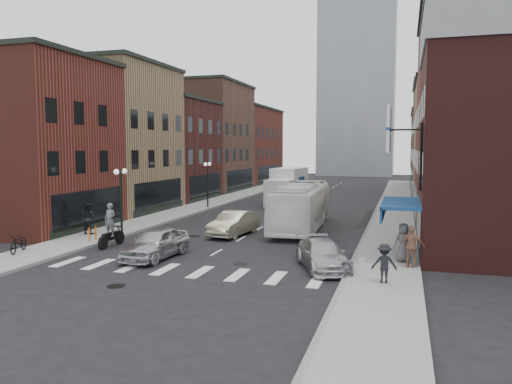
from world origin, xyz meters
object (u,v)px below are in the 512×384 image
at_px(sedan_left_near, 156,243).
at_px(curb_car, 323,255).
at_px(ped_right_b, 412,247).
at_px(ped_right_c, 403,242).
at_px(ped_right_a, 384,263).
at_px(streetlamp_far, 208,176).
at_px(sedan_left_far, 234,223).
at_px(motorcycle_rider, 111,227).
at_px(parked_bicycle, 19,242).
at_px(ped_left_solo, 88,218).
at_px(streetlamp_near, 121,188).
at_px(box_truck, 287,187).
at_px(billboard_sign, 391,131).
at_px(transit_bus, 301,206).
at_px(bike_rack, 93,234).

height_order(sedan_left_near, curb_car, sedan_left_near).
bearing_deg(ped_right_b, ped_right_c, -71.59).
bearing_deg(ped_right_c, ped_right_a, 57.94).
bearing_deg(curb_car, streetlamp_far, 101.27).
bearing_deg(ped_right_c, sedan_left_far, -48.82).
distance_m(motorcycle_rider, parked_bicycle, 4.56).
bearing_deg(ped_left_solo, streetlamp_near, -146.96).
bearing_deg(sedan_left_far, box_truck, 99.99).
height_order(streetlamp_far, ped_right_b, streetlamp_far).
bearing_deg(streetlamp_far, billboard_sign, -47.59).
xyz_separation_m(streetlamp_far, box_truck, (5.94, 5.31, -1.22)).
relative_size(streetlamp_near, box_truck, 0.51).
xyz_separation_m(transit_bus, ped_left_solo, (-11.88, -6.48, -0.41)).
xyz_separation_m(streetlamp_near, curb_car, (13.20, -4.89, -2.28)).
relative_size(billboard_sign, bike_rack, 4.62).
relative_size(bike_rack, ped_left_solo, 0.41).
bearing_deg(parked_bicycle, ped_right_c, -9.66).
distance_m(ped_left_solo, ped_right_c, 18.56).
distance_m(billboard_sign, bike_rack, 17.14).
bearing_deg(bike_rack, box_truck, 74.42).
distance_m(billboard_sign, transit_bus, 11.80).
relative_size(streetlamp_near, transit_bus, 0.37).
bearing_deg(sedan_left_far, curb_car, -38.45).
bearing_deg(streetlamp_near, sedan_left_far, 16.86).
xyz_separation_m(bike_rack, parked_bicycle, (-1.71, -3.74, 0.10)).
bearing_deg(motorcycle_rider, sedan_left_far, 50.15).
distance_m(sedan_left_far, parked_bicycle, 11.98).
bearing_deg(ped_left_solo, motorcycle_rider, 149.60).
bearing_deg(parked_bicycle, box_truck, 53.05).
distance_m(sedan_left_near, sedan_left_far, 7.30).
relative_size(billboard_sign, parked_bicycle, 1.96).
bearing_deg(streetlamp_near, curb_car, -20.34).
relative_size(sedan_left_near, ped_left_solo, 2.29).
relative_size(streetlamp_far, motorcycle_rider, 1.70).
xyz_separation_m(streetlamp_far, transit_bus, (10.10, -8.36, -1.38)).
bearing_deg(streetlamp_near, transit_bus, 29.18).
bearing_deg(box_truck, ped_left_solo, -106.99).
bearing_deg(box_truck, transit_bus, -69.11).
height_order(streetlamp_near, ped_right_a, streetlamp_near).
bearing_deg(curb_car, parked_bicycle, 162.15).
relative_size(box_truck, ped_left_solo, 4.12).
bearing_deg(parked_bicycle, ped_left_solo, 68.69).
bearing_deg(billboard_sign, parked_bicycle, -170.68).
height_order(parked_bicycle, ped_right_a, ped_right_a).
bearing_deg(ped_right_a, motorcycle_rider, -22.70).
bearing_deg(ped_right_c, streetlamp_far, -67.81).
bearing_deg(streetlamp_near, motorcycle_rider, -67.49).
height_order(billboard_sign, parked_bicycle, billboard_sign).
distance_m(sedan_left_far, ped_left_solo, 8.86).
xyz_separation_m(transit_bus, sedan_left_near, (-5.05, -10.77, -0.77)).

